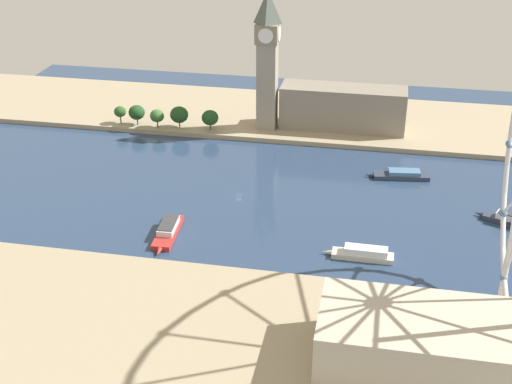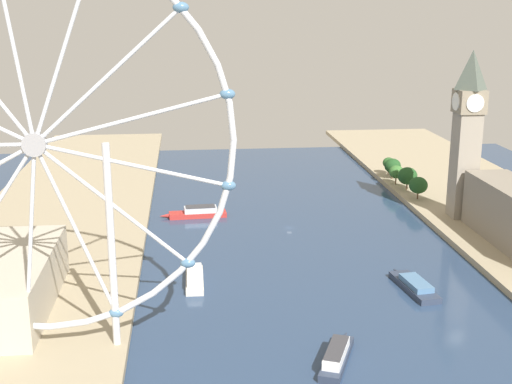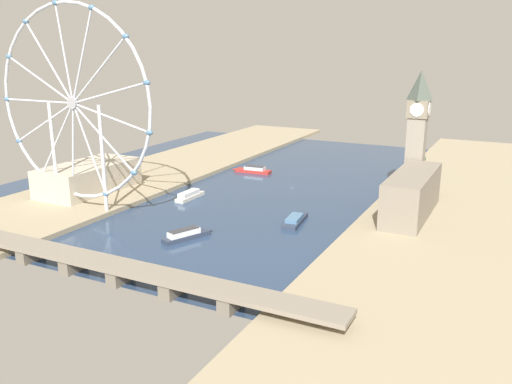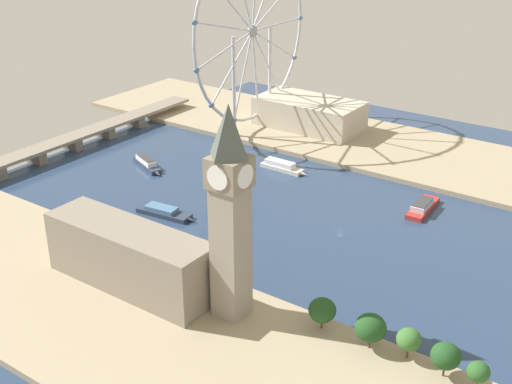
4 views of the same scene
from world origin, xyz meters
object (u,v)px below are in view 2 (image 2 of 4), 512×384
object	(u,v)px
clock_tower	(467,132)
tour_boat_0	(337,355)
tour_boat_3	(195,277)
tour_boat_1	(414,285)
ferris_wheel	(35,147)
tour_boat_2	(198,212)

from	to	relation	value
clock_tower	tour_boat_0	world-z (taller)	clock_tower
tour_boat_0	tour_boat_3	xyz separation A→B (m)	(43.90, -69.79, -0.12)
clock_tower	tour_boat_1	size ratio (longest dim) A/B	2.40
ferris_wheel	tour_boat_3	xyz separation A→B (m)	(-47.08, -55.64, -66.56)
tour_boat_1	tour_boat_0	bearing A→B (deg)	133.87
tour_boat_0	tour_boat_1	world-z (taller)	tour_boat_0
ferris_wheel	tour_boat_3	bearing A→B (deg)	-130.23
tour_boat_1	ferris_wheel	bearing A→B (deg)	99.11
tour_boat_0	tour_boat_2	size ratio (longest dim) A/B	0.90
clock_tower	tour_boat_0	xyz separation A→B (m)	(96.26, 138.42, -45.07)
clock_tower	tour_boat_3	bearing A→B (deg)	26.09
tour_boat_0	tour_boat_3	size ratio (longest dim) A/B	1.01
ferris_wheel	tour_boat_1	bearing A→B (deg)	-163.58
tour_boat_2	tour_boat_3	size ratio (longest dim) A/B	1.12
tour_boat_0	tour_boat_2	xyz separation A→B (m)	(40.69, -161.37, -0.20)
ferris_wheel	clock_tower	bearing A→B (deg)	-146.43
tour_boat_1	clock_tower	bearing A→B (deg)	-39.36
ferris_wheel	tour_boat_1	distance (m)	155.14
tour_boat_3	tour_boat_2	bearing A→B (deg)	-1.44
clock_tower	tour_boat_0	size ratio (longest dim) A/B	2.65
clock_tower	tour_boat_1	xyz separation A→B (m)	(53.06, 84.74, -45.70)
tour_boat_1	tour_boat_3	size ratio (longest dim) A/B	1.12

